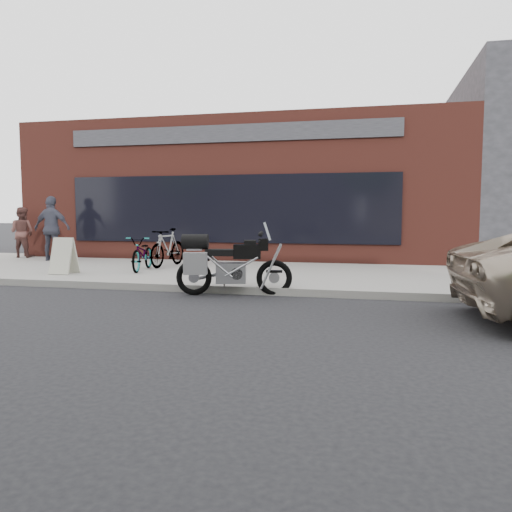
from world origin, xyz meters
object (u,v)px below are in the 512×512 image
at_px(bicycle_front, 143,254).
at_px(sandwich_sign, 64,256).
at_px(cafe_patron_left, 22,232).
at_px(cafe_patron_right, 52,228).
at_px(bicycle_rear, 168,248).
at_px(motorcycle, 226,264).

distance_m(bicycle_front, sandwich_sign, 1.83).
relative_size(cafe_patron_left, cafe_patron_right, 0.84).
bearing_deg(sandwich_sign, bicycle_rear, 51.35).
distance_m(motorcycle, sandwich_sign, 4.55).
xyz_separation_m(sandwich_sign, cafe_patron_right, (-2.25, 2.78, 0.54)).
bearing_deg(cafe_patron_right, motorcycle, 146.26).
relative_size(bicycle_front, cafe_patron_left, 1.00).
bearing_deg(cafe_patron_left, sandwich_sign, 134.66).
relative_size(motorcycle, bicycle_rear, 1.31).
bearing_deg(bicycle_front, motorcycle, -48.75).
xyz_separation_m(cafe_patron_left, cafe_patron_right, (1.60, -0.70, 0.16)).
distance_m(bicycle_front, cafe_patron_left, 5.94).
bearing_deg(cafe_patron_right, bicycle_front, 152.66).
height_order(motorcycle, bicycle_front, motorcycle).
height_order(bicycle_front, cafe_patron_right, cafe_patron_right).
relative_size(sandwich_sign, cafe_patron_left, 0.53).
relative_size(bicycle_rear, sandwich_sign, 1.98).
xyz_separation_m(bicycle_front, sandwich_sign, (-1.54, -1.00, 0.00)).
xyz_separation_m(sandwich_sign, cafe_patron_left, (-3.85, 3.48, 0.38)).
relative_size(bicycle_front, bicycle_rear, 0.95).
height_order(motorcycle, sandwich_sign, motorcycle).
height_order(sandwich_sign, cafe_patron_left, cafe_patron_left).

